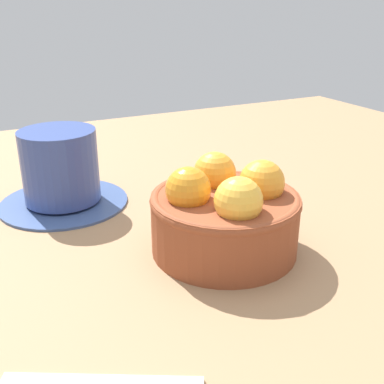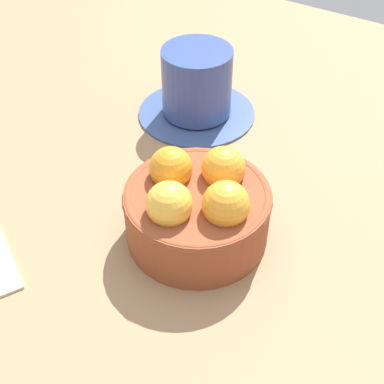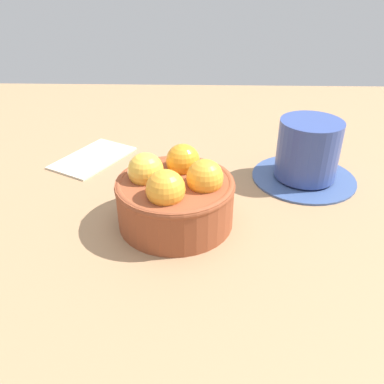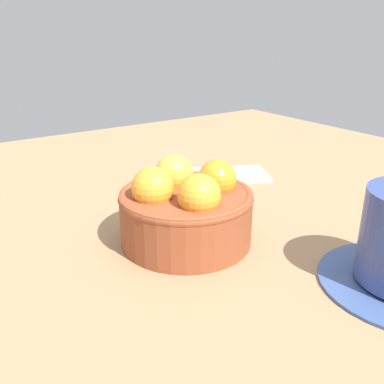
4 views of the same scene
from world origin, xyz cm
name	(u,v)px [view 4 (image 4 of 4)]	position (x,y,z in cm)	size (l,w,h in cm)	color
ground_plane	(186,256)	(0.00, 0.00, -1.96)	(120.38, 112.52, 3.91)	#997551
terracotta_bowl	(186,208)	(0.02, 0.00, 3.85)	(14.07, 14.07, 8.76)	brown
folded_napkin	(226,174)	(-17.11, -14.47, 0.30)	(12.81, 7.83, 0.60)	beige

